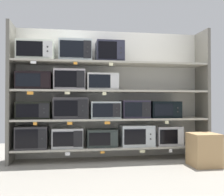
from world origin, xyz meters
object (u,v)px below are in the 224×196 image
object	(u,v)px
microwave_5	(34,110)
microwave_14	(75,51)
microwave_3	(136,135)
microwave_4	(168,135)
microwave_6	(71,108)
microwave_13	(36,51)
microwave_1	(68,138)
microwave_10	(34,81)
microwave_7	(105,110)
microwave_15	(110,52)
microwave_2	(102,138)
microwave_9	(164,110)
shipping_carton	(204,150)
microwave_12	(102,82)
microwave_8	(135,109)
microwave_11	(69,80)
microwave_0	(32,137)

from	to	relation	value
microwave_5	microwave_14	size ratio (longest dim) A/B	1.00
microwave_3	microwave_4	size ratio (longest dim) A/B	1.24
microwave_6	microwave_13	size ratio (longest dim) A/B	0.98
microwave_1	microwave_5	world-z (taller)	microwave_5
microwave_4	microwave_10	size ratio (longest dim) A/B	0.82
microwave_7	microwave_15	bearing A→B (deg)	-0.04
microwave_2	microwave_9	distance (m)	1.13
microwave_2	microwave_7	xyz separation A→B (m)	(0.05, -0.00, 0.44)
microwave_5	microwave_15	world-z (taller)	microwave_15
shipping_carton	microwave_4	bearing A→B (deg)	114.83
microwave_2	microwave_14	bearing A→B (deg)	-179.97
microwave_10	microwave_12	size ratio (longest dim) A/B	1.06
microwave_2	microwave_14	size ratio (longest dim) A/B	0.94
microwave_8	microwave_15	xyz separation A→B (m)	(-0.41, -0.00, 0.91)
microwave_4	microwave_2	bearing A→B (deg)	179.99
microwave_2	microwave_15	distance (m)	1.37
microwave_14	microwave_6	bearing A→B (deg)	179.84
microwave_10	microwave_3	bearing A→B (deg)	0.00
microwave_11	microwave_0	bearing A→B (deg)	-179.98
microwave_4	microwave_0	bearing A→B (deg)	-179.99
microwave_7	microwave_12	bearing A→B (deg)	179.83
microwave_5	microwave_11	bearing A→B (deg)	-0.02
microwave_7	microwave_14	world-z (taller)	microwave_14
microwave_0	microwave_11	xyz separation A→B (m)	(0.56, 0.00, 0.88)
microwave_2	microwave_10	size ratio (longest dim) A/B	0.92
microwave_3	microwave_10	distance (m)	1.82
microwave_4	microwave_12	world-z (taller)	microwave_12
microwave_2	microwave_13	bearing A→B (deg)	-179.99
microwave_3	microwave_7	xyz separation A→B (m)	(-0.52, -0.00, 0.41)
microwave_4	microwave_9	distance (m)	0.43
microwave_6	microwave_7	size ratio (longest dim) A/B	1.16
microwave_1	microwave_13	xyz separation A→B (m)	(-0.49, -0.00, 1.34)
microwave_2	microwave_3	size ratio (longest dim) A/B	0.91
microwave_13	microwave_15	size ratio (longest dim) A/B	1.26
microwave_4	microwave_7	world-z (taller)	microwave_7
microwave_5	microwave_11	world-z (taller)	microwave_11
microwave_4	microwave_6	xyz separation A→B (m)	(-1.59, 0.00, 0.46)
microwave_2	microwave_15	size ratio (longest dim) A/B	1.09
microwave_4	microwave_6	bearing A→B (deg)	180.00
microwave_0	microwave_2	bearing A→B (deg)	0.02
microwave_0	microwave_6	distance (m)	0.73
microwave_7	shipping_carton	bearing A→B (deg)	-25.39
microwave_0	microwave_7	xyz separation A→B (m)	(1.12, 0.00, 0.41)
microwave_7	microwave_15	xyz separation A→B (m)	(0.08, -0.00, 0.92)
microwave_6	shipping_carton	world-z (taller)	microwave_6
microwave_10	shipping_carton	world-z (taller)	microwave_10
microwave_6	microwave_10	bearing A→B (deg)	180.00
microwave_0	microwave_5	distance (m)	0.41
microwave_4	microwave_13	xyz separation A→B (m)	(-2.13, -0.00, 1.34)
microwave_12	microwave_9	bearing A→B (deg)	0.01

